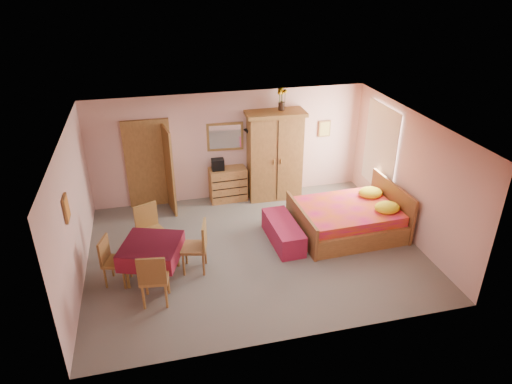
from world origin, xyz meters
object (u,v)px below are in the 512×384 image
object	(u,v)px
bench	(283,232)
chair_south	(154,277)
chair_west	(116,261)
bed	(347,211)
wardrobe	(274,155)
floor_lamp	(248,164)
sunflower_vase	(282,99)
dining_table	(153,260)
chair_north	(152,232)
chest_of_drawers	(228,184)
stereo	(218,165)
chair_east	(194,247)
wall_mirror	(225,137)

from	to	relation	value
bench	chair_south	bearing A→B (deg)	-154.32
chair_west	bed	bearing A→B (deg)	115.64
wardrobe	floor_lamp	bearing A→B (deg)	169.02
sunflower_vase	dining_table	world-z (taller)	sunflower_vase
dining_table	chair_west	xyz separation A→B (m)	(-0.63, -0.02, 0.09)
chair_west	wardrobe	bearing A→B (deg)	143.77
chair_north	bench	bearing A→B (deg)	152.35
bed	chair_south	distance (m)	4.25
bed	chair_west	bearing A→B (deg)	-174.31
chair_south	chair_west	xyz separation A→B (m)	(-0.64, 0.68, -0.05)
sunflower_vase	bed	distance (m)	2.94
floor_lamp	wardrobe	distance (m)	0.66
dining_table	bed	bearing A→B (deg)	8.66
bed	chest_of_drawers	bearing A→B (deg)	134.44
wardrobe	sunflower_vase	xyz separation A→B (m)	(0.16, 0.05, 1.34)
stereo	chair_north	world-z (taller)	stereo
sunflower_vase	chair_east	distance (m)	4.04
bed	chair_west	distance (m)	4.73
floor_lamp	chair_west	size ratio (longest dim) A/B	1.88
chair_west	floor_lamp	bearing A→B (deg)	150.28
sunflower_vase	bench	world-z (taller)	sunflower_vase
dining_table	chair_north	world-z (taller)	chair_north
chair_south	dining_table	bearing A→B (deg)	99.89
wardrobe	chair_north	bearing A→B (deg)	-145.99
bed	chair_north	size ratio (longest dim) A/B	2.11
sunflower_vase	chest_of_drawers	bearing A→B (deg)	179.14
chest_of_drawers	sunflower_vase	world-z (taller)	sunflower_vase
bed	bench	size ratio (longest dim) A/B	1.57
wall_mirror	stereo	bearing A→B (deg)	-132.27
stereo	chair_south	world-z (taller)	stereo
chest_of_drawers	sunflower_vase	xyz separation A→B (m)	(1.29, -0.02, 2.01)
stereo	chair_west	xyz separation A→B (m)	(-2.28, -2.69, -0.50)
dining_table	sunflower_vase	bearing A→B (deg)	39.99
dining_table	chair_north	xyz separation A→B (m)	(0.03, 0.74, 0.15)
stereo	sunflower_vase	world-z (taller)	sunflower_vase
chair_south	chair_east	size ratio (longest dim) A/B	1.02
dining_table	chair_east	world-z (taller)	chair_east
sunflower_vase	chair_north	distance (m)	4.14
wall_mirror	dining_table	world-z (taller)	wall_mirror
stereo	floor_lamp	xyz separation A→B (m)	(0.75, 0.08, -0.10)
wardrobe	chair_south	world-z (taller)	wardrobe
chest_of_drawers	bed	size ratio (longest dim) A/B	0.40
chest_of_drawers	chair_east	size ratio (longest dim) A/B	0.87
floor_lamp	chair_west	world-z (taller)	floor_lamp
wardrobe	sunflower_vase	bearing A→B (deg)	18.55
stereo	chest_of_drawers	bearing A→B (deg)	2.43
bed	chair_north	distance (m)	4.03
bench	chair_north	xyz separation A→B (m)	(-2.61, 0.18, 0.28)
floor_lamp	chair_east	world-z (taller)	floor_lamp
sunflower_vase	chair_west	bearing A→B (deg)	-144.78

